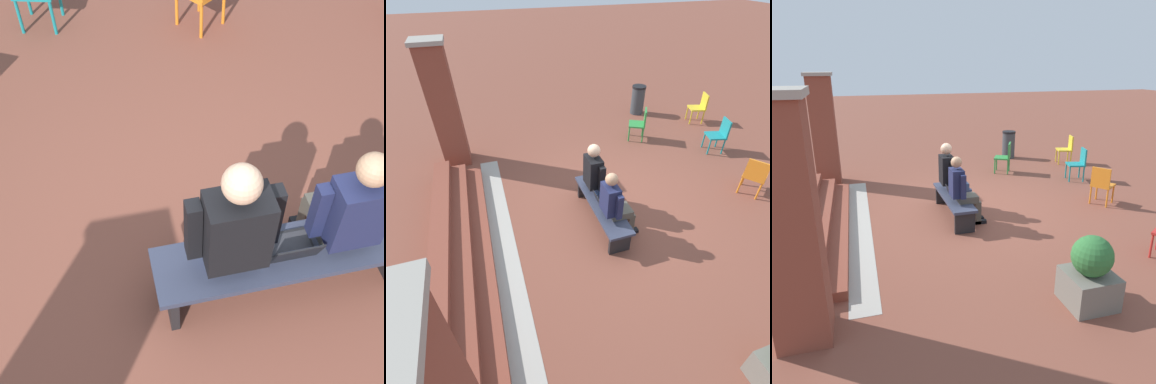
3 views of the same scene
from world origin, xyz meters
TOP-DOWN VIEW (x-y plane):
  - ground_plane at (0.00, 0.00)m, footprint 60.00×60.00m
  - concrete_strip at (-0.29, 2.20)m, footprint 5.51×0.40m
  - brick_steps at (-0.29, 2.95)m, footprint 4.71×0.90m
  - brick_pillar_right_of_steps at (2.78, 2.87)m, footprint 0.64×0.64m
  - bench at (-0.29, 0.38)m, footprint 1.80×0.44m
  - person_student at (-0.68, 0.31)m, footprint 0.53×0.67m
  - person_adult at (0.10, 0.31)m, footprint 0.59×0.74m
  - laptop at (-0.31, 0.39)m, footprint 0.32×0.29m
  - plastic_chair_mid_courtyard at (2.84, -3.99)m, footprint 0.52×0.52m
  - plastic_chair_near_bench_left at (-0.51, -2.85)m, footprint 0.58×0.58m
  - plastic_chair_by_pillar at (2.40, -1.80)m, footprint 0.57×0.57m
  - plastic_chair_foreground at (1.21, -3.37)m, footprint 0.52×0.52m
  - litter_bin at (3.98, -2.56)m, footprint 0.42×0.42m

SIDE VIEW (x-z plane):
  - ground_plane at x=0.00m, z-range 0.00..0.00m
  - concrete_strip at x=-0.29m, z-range 0.00..0.01m
  - brick_steps at x=-0.29m, z-range -0.05..0.40m
  - bench at x=-0.29m, z-range 0.13..0.58m
  - litter_bin at x=3.98m, z-range 0.00..0.86m
  - plastic_chair_mid_courtyard at x=2.84m, z-range 0.06..0.90m
  - plastic_chair_near_bench_left at x=-0.51m, z-range 0.06..0.90m
  - plastic_chair_by_pillar at x=2.40m, z-range 0.06..0.90m
  - plastic_chair_foreground at x=1.21m, z-range 0.06..0.90m
  - laptop at x=-0.31m, z-range 0.39..0.61m
  - person_student at x=-0.68m, z-range 0.05..1.37m
  - person_adult at x=0.10m, z-range 0.04..1.46m
  - brick_pillar_right_of_steps at x=2.78m, z-range 0.01..2.73m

